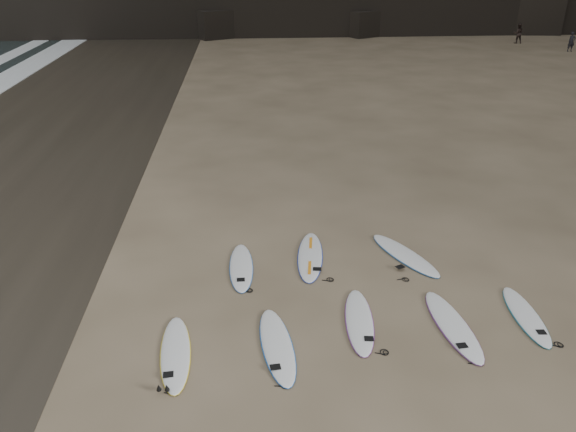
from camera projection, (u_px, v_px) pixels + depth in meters
The scene contains 11 objects.
ground at pixel (381, 323), 13.08m from camera, with size 240.00×240.00×0.00m, color #897559.
surfboard_0 at pixel (175, 353), 12.05m from camera, with size 0.62×2.59×0.09m, color white.
surfboard_1 at pixel (277, 345), 12.27m from camera, with size 0.65×2.70×0.10m, color white.
surfboard_2 at pixel (359, 321), 13.07m from camera, with size 0.62×2.59×0.09m, color white.
surfboard_3 at pixel (453, 325), 12.91m from camera, with size 0.67×2.79×0.10m, color white.
surfboard_4 at pixel (526, 315), 13.26m from camera, with size 0.58×2.44×0.09m, color white.
surfboard_5 at pixel (241, 267), 15.25m from camera, with size 0.61×2.55×0.09m, color white.
surfboard_6 at pixel (310, 256), 15.77m from camera, with size 0.67×2.80×0.10m, color white.
surfboard_7 at pixel (405, 255), 15.83m from camera, with size 0.67×2.78×0.10m, color white.
person_a at pixel (572, 42), 45.70m from camera, with size 0.57×0.37×1.56m, color black.
person_b at pixel (518, 33), 49.46m from camera, with size 0.82×0.64×1.69m, color black.
Camera 1 is at (-2.96, -10.48, 7.95)m, focal length 35.00 mm.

